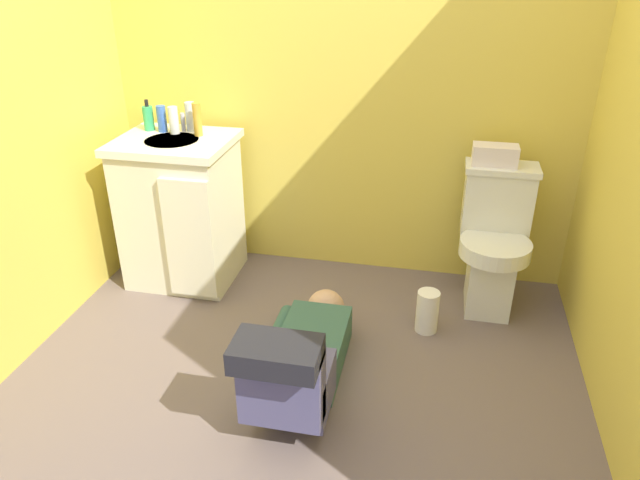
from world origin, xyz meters
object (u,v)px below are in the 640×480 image
soap_dispenser (148,118)px  bottle_amber (197,119)px  vanity_cabinet (181,209)px  bottle_white (174,120)px  bottle_blue (162,119)px  faucet (183,122)px  person_plumber (301,358)px  bottle_clear (191,117)px  paper_towel_roll (427,311)px  toilet (494,242)px  tissue_box (495,155)px

soap_dispenser → bottle_amber: (0.30, -0.04, 0.02)m
vanity_cabinet → bottle_white: 0.48m
bottle_white → bottle_blue: bearing=167.5°
bottle_white → faucet: bearing=57.8°
person_plumber → bottle_blue: 1.54m
bottle_clear → paper_towel_roll: bearing=-17.5°
toilet → bottle_white: bottle_white is taller
bottle_clear → bottle_white: bearing=-138.9°
bottle_blue → bottle_amber: (0.22, -0.03, 0.02)m
faucet → bottle_blue: size_ratio=0.71×
paper_towel_roll → bottle_white: bearing=165.6°
bottle_blue → bottle_white: bottle_white is taller
tissue_box → bottle_clear: bottle_clear is taller
faucet → soap_dispenser: (-0.19, -0.02, 0.02)m
bottle_white → bottle_clear: (0.07, 0.06, 0.01)m
bottle_blue → bottle_amber: bearing=-7.7°
vanity_cabinet → soap_dispenser: bearing=146.9°
faucet → soap_dispenser: 0.19m
vanity_cabinet → person_plumber: 1.23m
toilet → bottle_amber: bottle_amber is taller
paper_towel_roll → bottle_clear: bearing=162.5°
tissue_box → bottle_blue: 1.75m
vanity_cabinet → bottle_amber: 0.51m
bottle_blue → bottle_clear: size_ratio=0.90×
toilet → bottle_clear: (-1.64, 0.11, 0.53)m
bottle_clear → person_plumber: bearing=-49.8°
vanity_cabinet → faucet: faucet is taller
soap_dispenser → bottle_white: size_ratio=1.16×
faucet → bottle_clear: bottle_clear is taller
vanity_cabinet → faucet: bearing=91.3°
tissue_box → bottle_white: bottle_white is taller
paper_towel_roll → vanity_cabinet: bearing=169.1°
bottle_white → paper_towel_roll: (1.41, -0.36, -0.78)m
toilet → faucet: (-1.68, 0.09, 0.50)m
toilet → paper_towel_roll: (-0.30, -0.32, -0.26)m
bottle_clear → paper_towel_roll: size_ratio=0.71×
faucet → bottle_amber: bottle_amber is taller
bottle_white → bottle_clear: size_ratio=0.92×
bottle_clear → faucet: bearing=-161.5°
soap_dispenser → faucet: bearing=6.0°
bottle_blue → bottle_white: (0.08, -0.02, 0.00)m
person_plumber → soap_dispenser: 1.60m
bottle_white → bottle_clear: bearing=41.1°
person_plumber → tissue_box: bearing=52.0°
paper_towel_roll → toilet: bearing=46.8°
tissue_box → bottle_amber: size_ratio=1.27×
tissue_box → vanity_cabinet: bearing=-174.9°
bottle_white → bottle_amber: (0.14, -0.01, 0.02)m
vanity_cabinet → tissue_box: tissue_box is taller
bottle_white → bottle_clear: bottle_clear is taller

